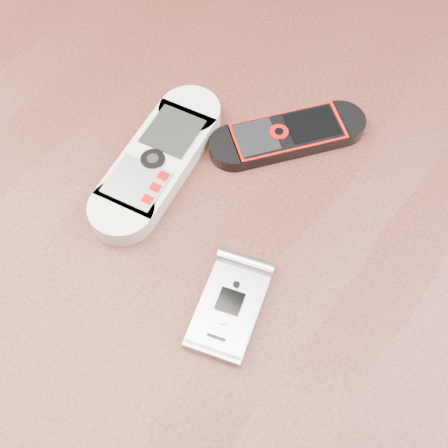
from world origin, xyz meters
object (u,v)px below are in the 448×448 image
at_px(motorola_razr, 229,307).
at_px(nokia_white, 158,160).
at_px(nokia_black_red, 288,135).
at_px(table, 220,282).

bearing_deg(motorola_razr, nokia_white, 134.05).
distance_m(nokia_white, nokia_black_red, 0.12).
relative_size(table, nokia_black_red, 8.32).
xyz_separation_m(table, nokia_white, (-0.08, 0.02, 0.12)).
distance_m(table, nokia_black_red, 0.16).
bearing_deg(table, nokia_white, 166.46).
bearing_deg(nokia_white, nokia_black_red, 41.55).
bearing_deg(nokia_white, motorola_razr, -38.71).
bearing_deg(nokia_white, table, -22.00).
height_order(nokia_white, nokia_black_red, nokia_white).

